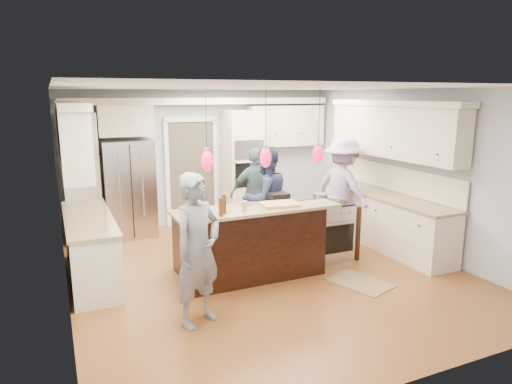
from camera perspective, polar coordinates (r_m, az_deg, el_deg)
ground_plane at (r=6.98m, az=1.20°, el=-9.83°), size 6.00×6.00×0.00m
room_shell at (r=6.52m, az=1.27°, el=5.16°), size 5.54×6.04×2.72m
refrigerator at (r=8.74m, az=-15.61°, el=0.40°), size 0.90×0.70×1.80m
oven_column at (r=9.33m, az=-1.63°, el=3.13°), size 0.72×0.69×2.30m
back_upper_cabinets at (r=8.89m, az=-10.87°, el=5.84°), size 5.30×0.61×2.54m
right_counter_run at (r=8.22m, az=15.90°, el=0.75°), size 0.64×3.10×2.51m
left_cabinets at (r=6.83m, az=-20.71°, el=-1.81°), size 0.64×2.30×2.51m
kitchen_island at (r=6.78m, az=-0.94°, el=-6.13°), size 2.10×1.46×1.12m
island_range at (r=7.49m, az=8.80°, el=-4.72°), size 0.82×0.71×0.92m
pendant_lights at (r=5.96m, az=1.20°, el=4.36°), size 1.75×0.15×1.03m
person_bar_end at (r=5.23m, az=-7.28°, el=-7.20°), size 0.77×0.67×1.77m
person_far_left at (r=7.61m, az=1.20°, el=-0.95°), size 0.95×0.78×1.77m
person_far_right at (r=8.31m, az=0.05°, el=-0.22°), size 1.03×0.57×1.67m
person_range_side at (r=8.39m, az=10.81°, el=0.39°), size 0.97×1.34×1.86m
floor_rug at (r=6.73m, az=12.89°, el=-10.96°), size 0.80×0.98×0.01m
water_bottle at (r=5.67m, az=-7.21°, el=-1.79°), size 0.08×0.08×0.27m
beer_bottle_a at (r=5.88m, az=-4.05°, el=-1.38°), size 0.06×0.06×0.24m
beer_bottle_b at (r=5.68m, az=-4.42°, el=-1.88°), size 0.07×0.07×0.24m
beer_bottle_c at (r=5.80m, az=-4.02°, el=-1.52°), size 0.08×0.08×0.25m
drink_can at (r=5.93m, az=-1.43°, el=-1.77°), size 0.08×0.08×0.13m
cutting_board at (r=6.23m, az=2.96°, el=-1.55°), size 0.53×0.41×0.04m
pot_large at (r=7.39m, az=8.04°, el=-0.67°), size 0.23×0.23×0.13m
pot_small at (r=7.30m, az=9.69°, el=-1.02°), size 0.20×0.20×0.10m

